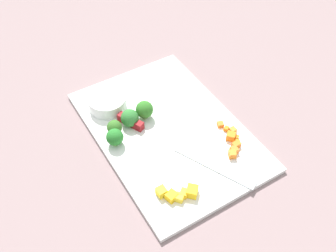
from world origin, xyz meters
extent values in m
plane|color=gray|center=(0.00, 0.00, 0.00)|extent=(4.00, 4.00, 0.00)
cube|color=white|center=(0.00, 0.00, 0.01)|extent=(0.47, 0.32, 0.01)
cylinder|color=white|center=(-0.14, -0.09, 0.03)|extent=(0.09, 0.09, 0.03)
cube|color=silver|center=(0.15, 0.03, 0.01)|extent=(0.18, 0.10, 0.00)
cube|color=maroon|center=(-0.06, -0.07, 0.02)|extent=(0.07, 0.04, 0.02)
cube|color=orange|center=(0.14, 0.09, 0.02)|extent=(0.02, 0.02, 0.01)
cube|color=orange|center=(0.12, 0.11, 0.02)|extent=(0.02, 0.02, 0.01)
cube|color=orange|center=(0.07, 0.11, 0.02)|extent=(0.01, 0.01, 0.01)
cube|color=orange|center=(0.10, 0.11, 0.02)|extent=(0.03, 0.03, 0.02)
cube|color=orange|center=(0.13, 0.10, 0.02)|extent=(0.01, 0.02, 0.01)
cube|color=orange|center=(0.09, 0.12, 0.02)|extent=(0.01, 0.01, 0.01)
cube|color=orange|center=(0.06, 0.11, 0.02)|extent=(0.02, 0.02, 0.01)
cube|color=orange|center=(0.14, 0.08, 0.02)|extent=(0.02, 0.02, 0.02)
cube|color=orange|center=(0.11, 0.12, 0.02)|extent=(0.01, 0.01, 0.01)
cube|color=yellow|center=(0.15, -0.11, 0.02)|extent=(0.02, 0.02, 0.02)
cube|color=yellow|center=(0.17, -0.09, 0.02)|extent=(0.03, 0.03, 0.02)
cube|color=yellow|center=(0.18, -0.05, 0.02)|extent=(0.03, 0.03, 0.02)
cube|color=yellow|center=(0.17, -0.07, 0.02)|extent=(0.02, 0.02, 0.02)
cube|color=yellow|center=(0.18, -0.08, 0.02)|extent=(0.02, 0.02, 0.01)
cylinder|color=#88AB60|center=(-0.06, -0.03, 0.02)|extent=(0.01, 0.01, 0.02)
sphere|color=#2F7023|center=(-0.06, -0.03, 0.04)|extent=(0.04, 0.04, 0.04)
cylinder|color=#8AAB56|center=(-0.05, -0.11, 0.02)|extent=(0.01, 0.01, 0.01)
sphere|color=#366C26|center=(-0.05, -0.11, 0.03)|extent=(0.04, 0.04, 0.04)
cylinder|color=#90B75C|center=(-0.02, -0.13, 0.02)|extent=(0.01, 0.01, 0.01)
sphere|color=#267529|center=(-0.02, -0.13, 0.04)|extent=(0.04, 0.04, 0.04)
cylinder|color=#8AB369|center=(-0.06, -0.07, 0.02)|extent=(0.02, 0.02, 0.01)
sphere|color=#2F7632|center=(-0.06, -0.07, 0.03)|extent=(0.04, 0.04, 0.04)
camera|label=1|loc=(0.53, -0.32, 0.71)|focal=42.25mm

